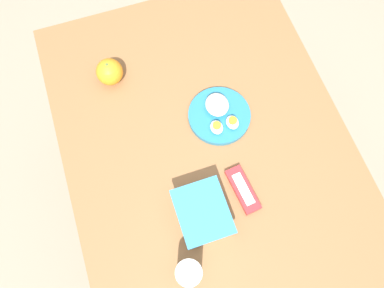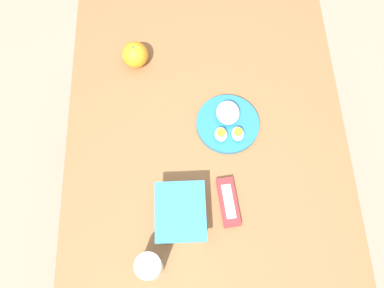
% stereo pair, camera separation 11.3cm
% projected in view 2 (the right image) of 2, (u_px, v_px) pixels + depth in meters
% --- Properties ---
extents(ground_plane, '(10.00, 10.00, 0.00)m').
position_uv_depth(ground_plane, '(201.00, 197.00, 1.86)').
color(ground_plane, gray).
extents(table, '(1.16, 0.88, 0.75)m').
position_uv_depth(table, '(206.00, 153.00, 1.24)').
color(table, brown).
rests_on(table, ground_plane).
extents(food_container, '(0.17, 0.14, 0.08)m').
position_uv_depth(food_container, '(181.00, 214.00, 1.05)').
color(food_container, white).
rests_on(food_container, table).
extents(orange_fruit, '(0.09, 0.09, 0.09)m').
position_uv_depth(orange_fruit, '(135.00, 55.00, 1.22)').
color(orange_fruit, orange).
rests_on(orange_fruit, table).
extents(rice_plate, '(0.20, 0.20, 0.06)m').
position_uv_depth(rice_plate, '(228.00, 122.00, 1.17)').
color(rice_plate, teal).
rests_on(rice_plate, table).
extents(candy_bar, '(0.15, 0.06, 0.02)m').
position_uv_depth(candy_bar, '(228.00, 202.00, 1.09)').
color(candy_bar, '#B7282D').
rests_on(candy_bar, table).
extents(drinking_glass, '(0.07, 0.07, 0.10)m').
position_uv_depth(drinking_glass, '(150.00, 267.00, 0.98)').
color(drinking_glass, silver).
rests_on(drinking_glass, table).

